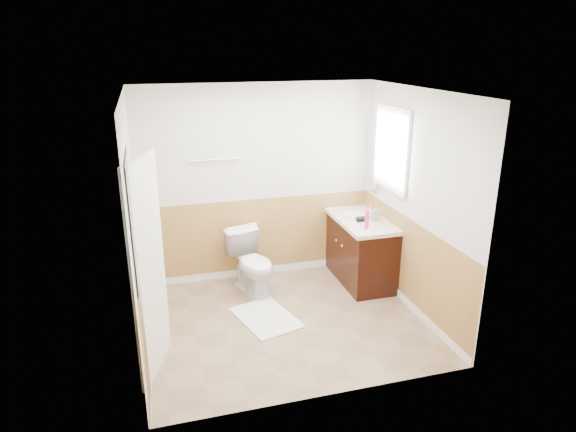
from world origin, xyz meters
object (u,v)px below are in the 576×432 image
object	(u,v)px
toilet	(252,263)
vanity_cabinet	(361,251)
lotion_bottle	(367,220)
bath_mat	(266,318)
soap_dispenser	(375,213)

from	to	relation	value
toilet	vanity_cabinet	distance (m)	1.41
toilet	lotion_bottle	world-z (taller)	lotion_bottle
bath_mat	vanity_cabinet	size ratio (longest dim) A/B	0.73
toilet	soap_dispenser	xyz separation A→B (m)	(1.53, -0.18, 0.57)
soap_dispenser	bath_mat	bearing A→B (deg)	-161.51
bath_mat	soap_dispenser	world-z (taller)	soap_dispenser
toilet	soap_dispenser	distance (m)	1.64
bath_mat	lotion_bottle	world-z (taller)	lotion_bottle
toilet	lotion_bottle	bearing A→B (deg)	-33.32
vanity_cabinet	lotion_bottle	xyz separation A→B (m)	(-0.10, -0.35, 0.56)
bath_mat	soap_dispenser	distance (m)	1.86
vanity_cabinet	soap_dispenser	world-z (taller)	soap_dispenser
toilet	bath_mat	bearing A→B (deg)	-105.76
toilet	lotion_bottle	size ratio (longest dim) A/B	3.45
bath_mat	vanity_cabinet	distance (m)	1.59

